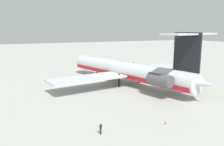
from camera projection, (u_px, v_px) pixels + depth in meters
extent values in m
plane|color=#ADADA8|center=(131.00, 80.00, 70.95)|extent=(363.04, 363.04, 0.00)
cylinder|color=silver|center=(126.00, 70.00, 64.74)|extent=(42.38, 16.27, 4.56)
cone|color=silver|center=(82.00, 62.00, 80.93)|extent=(5.78, 5.53, 4.38)
cone|color=silver|center=(198.00, 82.00, 48.47)|extent=(7.47, 5.58, 3.88)
cube|color=#B2191E|center=(126.00, 74.00, 64.93)|extent=(41.49, 16.09, 1.00)
cube|color=silver|center=(87.00, 78.00, 58.22)|extent=(10.36, 19.98, 0.46)
cube|color=silver|center=(152.00, 68.00, 72.99)|extent=(13.77, 20.30, 0.46)
cylinder|color=#515156|center=(160.00, 80.00, 51.22)|extent=(6.22, 4.13, 2.65)
cube|color=silver|center=(162.00, 79.00, 51.71)|extent=(3.69, 2.35, 0.55)
cylinder|color=#515156|center=(180.00, 75.00, 55.82)|extent=(6.22, 4.13, 2.65)
cube|color=silver|center=(178.00, 76.00, 55.32)|extent=(3.69, 2.35, 0.55)
cube|color=black|center=(187.00, 52.00, 49.52)|extent=(6.06, 2.15, 8.08)
cube|color=silver|center=(179.00, 34.00, 46.18)|extent=(5.96, 7.58, 0.32)
cube|color=silver|center=(200.00, 34.00, 50.77)|extent=(5.96, 7.58, 0.32)
cylinder|color=black|center=(97.00, 71.00, 75.02)|extent=(0.50, 0.50, 3.46)
cylinder|color=black|center=(119.00, 80.00, 61.75)|extent=(0.50, 0.50, 3.46)
cylinder|color=black|center=(139.00, 77.00, 66.33)|extent=(0.50, 0.50, 3.46)
cylinder|color=black|center=(101.00, 131.00, 34.47)|extent=(0.10, 0.10, 0.84)
cylinder|color=black|center=(100.00, 132.00, 34.38)|extent=(0.10, 0.10, 0.84)
cylinder|color=#262628|center=(101.00, 127.00, 34.29)|extent=(0.28, 0.28, 0.67)
sphere|color=tan|center=(101.00, 124.00, 34.20)|extent=(0.26, 0.26, 0.26)
cylinder|color=#262628|center=(102.00, 126.00, 34.39)|extent=(0.08, 0.08, 0.57)
cylinder|color=#262628|center=(100.00, 127.00, 34.17)|extent=(0.08, 0.08, 0.57)
cylinder|color=black|center=(133.00, 65.00, 96.24)|extent=(0.10, 0.10, 0.85)
cylinder|color=black|center=(133.00, 65.00, 96.36)|extent=(0.10, 0.10, 0.85)
cylinder|color=#262628|center=(133.00, 63.00, 96.16)|extent=(0.28, 0.28, 0.67)
sphere|color=#DBB28E|center=(133.00, 62.00, 96.07)|extent=(0.26, 0.26, 0.26)
cylinder|color=#262628|center=(134.00, 63.00, 96.00)|extent=(0.08, 0.08, 0.57)
cylinder|color=#262628|center=(133.00, 63.00, 96.31)|extent=(0.08, 0.08, 0.57)
cylinder|color=black|center=(137.00, 66.00, 92.83)|extent=(0.11, 0.11, 0.85)
cylinder|color=black|center=(137.00, 66.00, 92.70)|extent=(0.11, 0.11, 0.85)
cylinder|color=#262628|center=(137.00, 64.00, 92.62)|extent=(0.29, 0.29, 0.67)
sphere|color=#DBB28E|center=(137.00, 63.00, 92.54)|extent=(0.27, 0.27, 0.27)
cylinder|color=#262628|center=(137.00, 64.00, 92.77)|extent=(0.08, 0.08, 0.57)
cylinder|color=#262628|center=(137.00, 64.00, 92.46)|extent=(0.08, 0.08, 0.57)
cylinder|color=black|center=(124.00, 64.00, 97.26)|extent=(0.11, 0.11, 0.85)
cylinder|color=black|center=(123.00, 64.00, 97.21)|extent=(0.11, 0.11, 0.85)
cylinder|color=gray|center=(123.00, 63.00, 97.09)|extent=(0.29, 0.29, 0.67)
sphere|color=brown|center=(123.00, 61.00, 97.00)|extent=(0.27, 0.27, 0.27)
cylinder|color=gray|center=(124.00, 62.00, 97.14)|extent=(0.08, 0.08, 0.57)
cylinder|color=gray|center=(123.00, 62.00, 97.03)|extent=(0.08, 0.08, 0.57)
cone|color=#EA590F|center=(165.00, 122.00, 38.14)|extent=(0.40, 0.40, 0.55)
cone|color=#EA590F|center=(113.00, 67.00, 92.97)|extent=(0.40, 0.40, 0.55)
cube|color=gold|center=(155.00, 81.00, 69.17)|extent=(93.60, 24.03, 0.01)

